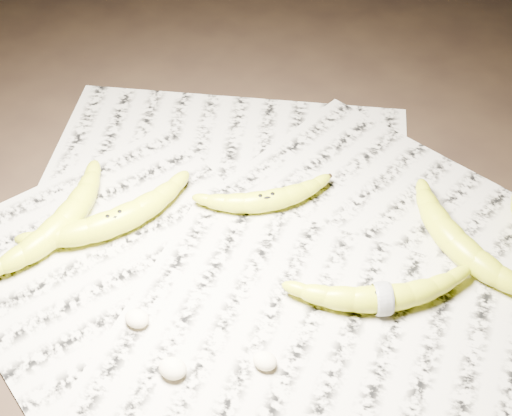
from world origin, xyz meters
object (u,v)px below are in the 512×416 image
at_px(banana_left_a, 114,220).
at_px(banana_upper_a, 457,242).
at_px(banana_left_b, 62,222).
at_px(banana_center, 266,199).
at_px(banana_taped, 382,297).

distance_m(banana_left_a, banana_upper_a, 0.47).
bearing_deg(banana_left_b, banana_center, -52.51).
bearing_deg(banana_center, banana_taped, -62.35).
xyz_separation_m(banana_taped, banana_upper_a, (0.06, 0.13, 0.00)).
bearing_deg(banana_center, banana_left_b, 177.50).
height_order(banana_left_b, banana_taped, banana_left_b).
relative_size(banana_center, banana_upper_a, 0.84).
xyz_separation_m(banana_center, banana_taped, (0.20, -0.10, 0.00)).
distance_m(banana_left_a, banana_taped, 0.38).
relative_size(banana_left_b, banana_center, 1.19).
xyz_separation_m(banana_left_a, banana_left_b, (-0.06, -0.03, 0.00)).
bearing_deg(banana_taped, banana_left_b, 157.62).
xyz_separation_m(banana_left_a, banana_upper_a, (0.44, 0.15, 0.00)).
bearing_deg(banana_upper_a, banana_center, -137.81).
distance_m(banana_center, banana_taped, 0.23).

